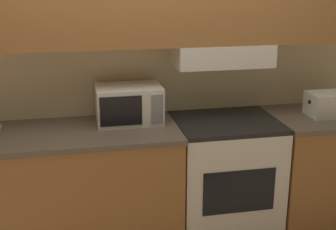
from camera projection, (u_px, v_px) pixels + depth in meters
name	position (u px, v px, depth m)	size (l,w,h in m)	color
ground_plane	(148.00, 220.00, 3.79)	(16.00, 16.00, 0.00)	brown
wall_back	(148.00, 31.00, 3.27)	(5.55, 0.38, 2.55)	beige
lower_counter_main	(52.00, 195.00, 3.22)	(1.75, 0.66, 0.92)	#A36B38
lower_counter_right_stub	(313.00, 172.00, 3.59)	(0.69, 0.66, 0.92)	#A36B38
stove_range	(224.00, 179.00, 3.46)	(0.73, 0.63, 0.92)	white
microwave	(129.00, 104.00, 3.27)	(0.45, 0.33, 0.26)	white
toaster	(328.00, 104.00, 3.42)	(0.29, 0.22, 0.17)	white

